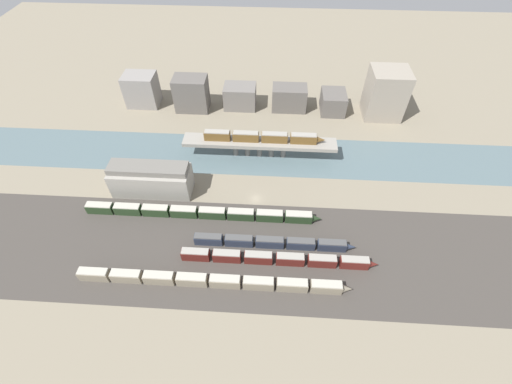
# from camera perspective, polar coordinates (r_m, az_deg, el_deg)

# --- Properties ---
(ground_plane) EXTENTS (400.00, 400.00, 0.00)m
(ground_plane) POSITION_cam_1_polar(r_m,az_deg,el_deg) (130.38, -0.02, -1.14)
(ground_plane) COLOR gray
(railbed_yard) EXTENTS (280.00, 42.00, 0.01)m
(railbed_yard) POSITION_cam_1_polar(r_m,az_deg,el_deg) (115.86, -0.74, -10.03)
(railbed_yard) COLOR #423D38
(railbed_yard) RESTS_ON ground
(river_water) EXTENTS (320.00, 25.37, 0.01)m
(river_water) POSITION_cam_1_polar(r_m,az_deg,el_deg) (148.36, 0.57, 6.16)
(river_water) COLOR slate
(river_water) RESTS_ON ground
(bridge) EXTENTS (63.92, 7.87, 7.86)m
(bridge) POSITION_cam_1_polar(r_m,az_deg,el_deg) (144.20, 0.59, 8.09)
(bridge) COLOR gray
(bridge) RESTS_ON ground
(train_on_bridge) EXTENTS (49.94, 2.93, 4.11)m
(train_on_bridge) POSITION_cam_1_polar(r_m,az_deg,el_deg) (142.03, 1.18, 9.14)
(train_on_bridge) COLOR brown
(train_on_bridge) RESTS_ON bridge
(train_yard_near) EXTENTS (84.45, 2.92, 4.18)m
(train_yard_near) POSITION_cam_1_polar(r_m,az_deg,el_deg) (109.06, -7.36, -14.47)
(train_yard_near) COLOR gray
(train_yard_near) RESTS_ON ground
(train_yard_mid) EXTENTS (63.41, 2.75, 4.19)m
(train_yard_mid) POSITION_cam_1_polar(r_m,az_deg,el_deg) (112.33, 3.56, -11.03)
(train_yard_mid) COLOR #5B1E19
(train_yard_mid) RESTS_ON ground
(train_yard_far) EXTENTS (54.12, 2.66, 3.94)m
(train_yard_far) POSITION_cam_1_polar(r_m,az_deg,el_deg) (115.84, 2.81, -8.40)
(train_yard_far) COLOR #2D384C
(train_yard_far) RESTS_ON ground
(train_yard_outer) EXTENTS (85.24, 3.01, 4.00)m
(train_yard_outer) POSITION_cam_1_polar(r_m,az_deg,el_deg) (124.99, -9.12, -3.42)
(train_yard_outer) COLOR #23381E
(train_yard_outer) RESTS_ON ground
(warehouse_building) EXTENTS (29.78, 10.53, 12.87)m
(warehouse_building) POSITION_cam_1_polar(r_m,az_deg,el_deg) (135.02, -17.05, 2.09)
(warehouse_building) COLOR #9E998E
(warehouse_building) RESTS_ON ground
(city_block_far_left) EXTENTS (15.28, 11.62, 15.71)m
(city_block_far_left) POSITION_cam_1_polar(r_m,az_deg,el_deg) (185.20, -18.52, 15.86)
(city_block_far_left) COLOR gray
(city_block_far_left) RESTS_ON ground
(city_block_left) EXTENTS (15.89, 10.81, 16.49)m
(city_block_left) POSITION_cam_1_polar(r_m,az_deg,el_deg) (175.36, -10.72, 15.81)
(city_block_left) COLOR #605B56
(city_block_left) RESTS_ON ground
(city_block_center) EXTENTS (15.49, 11.10, 11.16)m
(city_block_center) POSITION_cam_1_polar(r_m,az_deg,el_deg) (175.66, -2.68, 15.62)
(city_block_center) COLOR slate
(city_block_center) RESTS_ON ground
(city_block_right) EXTENTS (16.64, 10.01, 11.76)m
(city_block_right) POSITION_cam_1_polar(r_m,az_deg,el_deg) (174.47, 5.55, 15.33)
(city_block_right) COLOR #605B56
(city_block_right) RESTS_ON ground
(city_block_far_right) EXTENTS (11.54, 13.67, 9.82)m
(city_block_far_right) POSITION_cam_1_polar(r_m,az_deg,el_deg) (176.50, 12.71, 14.41)
(city_block_far_right) COLOR #605B56
(city_block_far_right) RESTS_ON ground
(city_block_tall) EXTENTS (17.27, 15.68, 22.71)m
(city_block_tall) POSITION_cam_1_polar(r_m,az_deg,el_deg) (177.37, 20.77, 15.11)
(city_block_tall) COLOR gray
(city_block_tall) RESTS_ON ground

